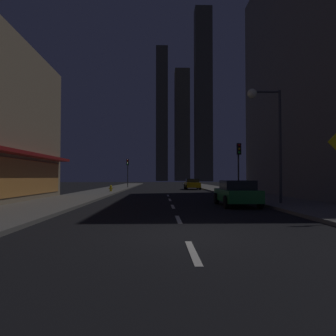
% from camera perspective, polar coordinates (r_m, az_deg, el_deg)
% --- Properties ---
extents(ground_plane, '(78.00, 136.00, 0.10)m').
position_cam_1_polar(ground_plane, '(40.73, -0.47, -4.08)').
color(ground_plane, black).
extents(sidewalk_right, '(4.00, 76.00, 0.15)m').
position_cam_1_polar(sidewalk_right, '(41.44, 9.27, -3.85)').
color(sidewalk_right, '#605E59').
rests_on(sidewalk_right, ground).
extents(sidewalk_left, '(4.00, 76.00, 0.15)m').
position_cam_1_polar(sidewalk_left, '(41.21, -10.27, -3.85)').
color(sidewalk_left, '#605E59').
rests_on(sidewalk_left, ground).
extents(lane_marking_center, '(0.16, 23.00, 0.01)m').
position_cam_1_polar(lane_marking_center, '(17.18, 0.90, -7.10)').
color(lane_marking_center, silver).
rests_on(lane_marking_center, ground).
extents(skyscraper_distant_tall, '(5.46, 8.19, 62.25)m').
position_cam_1_polar(skyscraper_distant_tall, '(147.28, -1.14, 9.82)').
color(skyscraper_distant_tall, '#4A4638').
rests_on(skyscraper_distant_tall, ground).
extents(skyscraper_distant_mid, '(6.96, 8.83, 53.08)m').
position_cam_1_polar(skyscraper_distant_mid, '(150.41, 2.59, 7.80)').
color(skyscraper_distant_mid, '#534E3E').
rests_on(skyscraper_distant_mid, ground).
extents(skyscraper_distant_short, '(7.08, 5.91, 72.48)m').
position_cam_1_polar(skyscraper_distant_short, '(133.55, 6.49, 13.29)').
color(skyscraper_distant_short, '#454133').
rests_on(skyscraper_distant_short, ground).
extents(car_parked_near, '(1.98, 4.24, 1.45)m').
position_cam_1_polar(car_parked_near, '(17.86, 12.53, -4.50)').
color(car_parked_near, '#1E722D').
rests_on(car_parked_near, ground).
extents(car_parked_far, '(1.98, 4.24, 1.45)m').
position_cam_1_polar(car_parked_far, '(41.65, 4.48, -2.94)').
color(car_parked_far, gold).
rests_on(car_parked_far, ground).
extents(fire_hydrant_far_left, '(0.42, 0.30, 0.65)m').
position_cam_1_polar(fire_hydrant_far_left, '(33.29, -10.46, -3.71)').
color(fire_hydrant_far_left, gold).
rests_on(fire_hydrant_far_left, sidewalk_left).
extents(traffic_light_near_right, '(0.32, 0.48, 4.20)m').
position_cam_1_polar(traffic_light_near_right, '(25.08, 12.87, 1.91)').
color(traffic_light_near_right, '#2D2D2D').
rests_on(traffic_light_near_right, sidewalk_right).
extents(traffic_light_far_left, '(0.32, 0.48, 4.20)m').
position_cam_1_polar(traffic_light_far_left, '(46.18, -7.42, 0.23)').
color(traffic_light_far_left, '#2D2D2D').
rests_on(traffic_light_far_left, sidewalk_left).
extents(street_lamp_right, '(1.96, 0.56, 6.58)m').
position_cam_1_polar(street_lamp_right, '(18.94, 17.52, 8.85)').
color(street_lamp_right, '#38383D').
rests_on(street_lamp_right, sidewalk_right).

